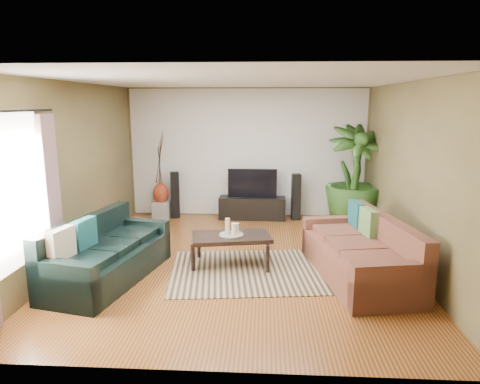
# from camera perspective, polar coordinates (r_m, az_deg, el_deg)

# --- Properties ---
(floor) EXTENTS (5.50, 5.50, 0.00)m
(floor) POSITION_cam_1_polar(r_m,az_deg,el_deg) (6.65, -0.10, -9.25)
(floor) COLOR #9E5929
(floor) RESTS_ON ground
(ceiling) EXTENTS (5.50, 5.50, 0.00)m
(ceiling) POSITION_cam_1_polar(r_m,az_deg,el_deg) (6.21, -0.11, 14.68)
(ceiling) COLOR white
(ceiling) RESTS_ON ground
(wall_back) EXTENTS (5.00, 0.00, 5.00)m
(wall_back) POSITION_cam_1_polar(r_m,az_deg,el_deg) (9.01, 0.95, 5.20)
(wall_back) COLOR olive
(wall_back) RESTS_ON ground
(wall_front) EXTENTS (5.00, 0.00, 5.00)m
(wall_front) POSITION_cam_1_polar(r_m,az_deg,el_deg) (3.62, -2.75, -4.93)
(wall_front) COLOR olive
(wall_front) RESTS_ON ground
(wall_left) EXTENTS (0.00, 5.50, 5.50)m
(wall_left) POSITION_cam_1_polar(r_m,az_deg,el_deg) (6.91, -21.31, 2.35)
(wall_left) COLOR olive
(wall_left) RESTS_ON ground
(wall_right) EXTENTS (0.00, 5.50, 5.50)m
(wall_right) POSITION_cam_1_polar(r_m,az_deg,el_deg) (6.63, 22.02, 1.92)
(wall_right) COLOR olive
(wall_right) RESTS_ON ground
(backwall_panel) EXTENTS (4.90, 0.00, 4.90)m
(backwall_panel) POSITION_cam_1_polar(r_m,az_deg,el_deg) (9.00, 0.95, 5.19)
(backwall_panel) COLOR white
(backwall_panel) RESTS_ON ground
(window_pane) EXTENTS (0.00, 1.80, 1.80)m
(window_pane) POSITION_cam_1_polar(r_m,az_deg,el_deg) (5.50, -28.01, 0.04)
(window_pane) COLOR white
(window_pane) RESTS_ON ground
(curtain_far) EXTENTS (0.08, 0.35, 2.20)m
(curtain_far) POSITION_cam_1_polar(r_m,az_deg,el_deg) (6.16, -23.82, -0.82)
(curtain_far) COLOR gray
(curtain_far) RESTS_ON ground
(curtain_rod) EXTENTS (0.03, 1.90, 0.03)m
(curtain_rod) POSITION_cam_1_polar(r_m,az_deg,el_deg) (5.38, -28.48, 9.45)
(curtain_rod) COLOR black
(curtain_rod) RESTS_ON ground
(sofa_left) EXTENTS (1.30, 2.19, 0.85)m
(sofa_left) POSITION_cam_1_polar(r_m,az_deg,el_deg) (6.15, -17.13, -7.36)
(sofa_left) COLOR black
(sofa_left) RESTS_ON floor
(sofa_right) EXTENTS (1.36, 2.33, 0.85)m
(sofa_right) POSITION_cam_1_polar(r_m,az_deg,el_deg) (6.16, 15.49, -7.23)
(sofa_right) COLOR brown
(sofa_right) RESTS_ON floor
(area_rug) EXTENTS (2.61, 1.98, 0.01)m
(area_rug) POSITION_cam_1_polar(r_m,az_deg,el_deg) (6.29, 2.14, -10.47)
(area_rug) COLOR tan
(area_rug) RESTS_ON floor
(coffee_table) EXTENTS (1.25, 0.83, 0.47)m
(coffee_table) POSITION_cam_1_polar(r_m,az_deg,el_deg) (6.43, -1.14, -7.75)
(coffee_table) COLOR black
(coffee_table) RESTS_ON floor
(candle_tray) EXTENTS (0.36, 0.36, 0.02)m
(candle_tray) POSITION_cam_1_polar(r_m,az_deg,el_deg) (6.36, -1.15, -5.69)
(candle_tray) COLOR gray
(candle_tray) RESTS_ON coffee_table
(candle_tall) EXTENTS (0.07, 0.07, 0.23)m
(candle_tall) POSITION_cam_1_polar(r_m,az_deg,el_deg) (6.35, -1.68, -4.54)
(candle_tall) COLOR beige
(candle_tall) RESTS_ON candle_tray
(candle_mid) EXTENTS (0.07, 0.07, 0.18)m
(candle_mid) POSITION_cam_1_polar(r_m,az_deg,el_deg) (6.29, -0.82, -4.96)
(candle_mid) COLOR white
(candle_mid) RESTS_ON candle_tray
(candle_short) EXTENTS (0.07, 0.07, 0.15)m
(candle_short) POSITION_cam_1_polar(r_m,az_deg,el_deg) (6.38, -0.48, -4.84)
(candle_short) COLOR #F5EACF
(candle_short) RESTS_ON candle_tray
(tv_stand) EXTENTS (1.38, 0.44, 0.46)m
(tv_stand) POSITION_cam_1_polar(r_m,az_deg,el_deg) (8.96, 1.64, -2.13)
(tv_stand) COLOR black
(tv_stand) RESTS_ON floor
(television) EXTENTS (1.01, 0.06, 0.60)m
(television) POSITION_cam_1_polar(r_m,az_deg,el_deg) (8.85, 1.66, 1.19)
(television) COLOR black
(television) RESTS_ON tv_stand
(speaker_left) EXTENTS (0.22, 0.23, 0.97)m
(speaker_left) POSITION_cam_1_polar(r_m,az_deg,el_deg) (9.09, -8.65, -0.40)
(speaker_left) COLOR black
(speaker_left) RESTS_ON floor
(speaker_right) EXTENTS (0.19, 0.21, 0.96)m
(speaker_right) POSITION_cam_1_polar(r_m,az_deg,el_deg) (8.92, 7.47, -0.64)
(speaker_right) COLOR black
(speaker_right) RESTS_ON floor
(potted_plant) EXTENTS (1.32, 1.32, 1.98)m
(potted_plant) POSITION_cam_1_polar(r_m,az_deg,el_deg) (8.57, 14.96, 2.03)
(potted_plant) COLOR #264D19
(potted_plant) RESTS_ON floor
(plant_pot) EXTENTS (0.37, 0.37, 0.28)m
(plant_pot) POSITION_cam_1_polar(r_m,az_deg,el_deg) (8.75, 14.66, -3.46)
(plant_pot) COLOR black
(plant_pot) RESTS_ON floor
(pedestal) EXTENTS (0.39, 0.39, 0.36)m
(pedestal) POSITION_cam_1_polar(r_m,az_deg,el_deg) (9.20, -10.43, -2.29)
(pedestal) COLOR #999996
(pedestal) RESTS_ON floor
(vase) EXTENTS (0.33, 0.33, 0.46)m
(vase) POSITION_cam_1_polar(r_m,az_deg,el_deg) (9.12, -10.51, -0.21)
(vase) COLOR maroon
(vase) RESTS_ON pedestal
(side_table) EXTENTS (0.55, 0.55, 0.48)m
(side_table) POSITION_cam_1_polar(r_m,az_deg,el_deg) (7.64, -16.96, -5.06)
(side_table) COLOR brown
(side_table) RESTS_ON floor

